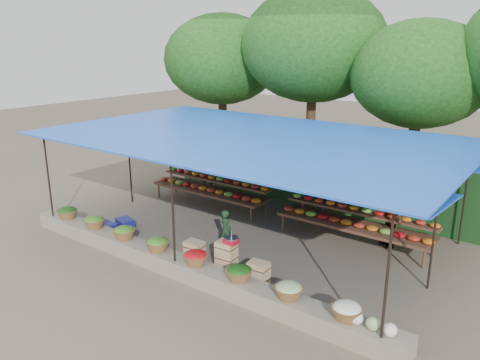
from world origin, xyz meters
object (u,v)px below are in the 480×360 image
Objects in this scene: weighing_scale at (231,240)px; blue_crate_back at (125,224)px; crate_counter at (225,260)px; vendor_seated at (226,231)px; blue_crate_front at (106,229)px.

weighing_scale is 0.65× the size of blue_crate_back.
vendor_seated reaches higher than crate_counter.
blue_crate_back is (-4.09, 0.32, -0.69)m from weighing_scale.
weighing_scale reaches higher than crate_counter.
blue_crate_back is at bearing 83.43° from blue_crate_front.
weighing_scale is 4.27m from blue_crate_front.
blue_crate_front is (-4.20, -0.26, -0.68)m from weighing_scale.
crate_counter is 3.93m from blue_crate_back.
blue_crate_back is (-3.23, -0.57, -0.41)m from vendor_seated.
vendor_seated is at bearing 127.15° from crate_counter.
vendor_seated is at bearing 133.84° from weighing_scale.
blue_crate_front is at bearing -85.97° from blue_crate_back.
weighing_scale reaches higher than blue_crate_back.
blue_crate_back is at bearing 175.28° from crate_counter.
blue_crate_back is at bearing 32.97° from vendor_seated.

